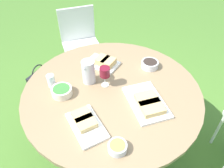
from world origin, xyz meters
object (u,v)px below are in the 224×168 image
(dining_table, at_px, (112,98))
(water_pitcher, at_px, (88,72))
(wine_glass, at_px, (105,73))
(chair_near_left, at_px, (80,39))
(handbag, at_px, (41,81))

(dining_table, bearing_deg, water_pitcher, -88.76)
(dining_table, bearing_deg, wine_glass, -105.26)
(dining_table, bearing_deg, chair_near_left, -132.17)
(dining_table, distance_m, water_pitcher, 0.29)
(water_pitcher, bearing_deg, dining_table, 91.24)
(chair_near_left, xyz_separation_m, water_pitcher, (0.81, 0.68, 0.31))
(handbag, bearing_deg, dining_table, 76.83)
(chair_near_left, xyz_separation_m, wine_glass, (0.79, 0.82, 0.34))
(dining_table, height_order, wine_glass, wine_glass)
(handbag, bearing_deg, water_pitcher, 73.76)
(dining_table, xyz_separation_m, wine_glass, (-0.02, -0.08, 0.22))
(dining_table, distance_m, chair_near_left, 1.21)
(dining_table, distance_m, handbag, 1.31)
(water_pitcher, height_order, handbag, water_pitcher)
(chair_near_left, relative_size, water_pitcher, 4.43)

